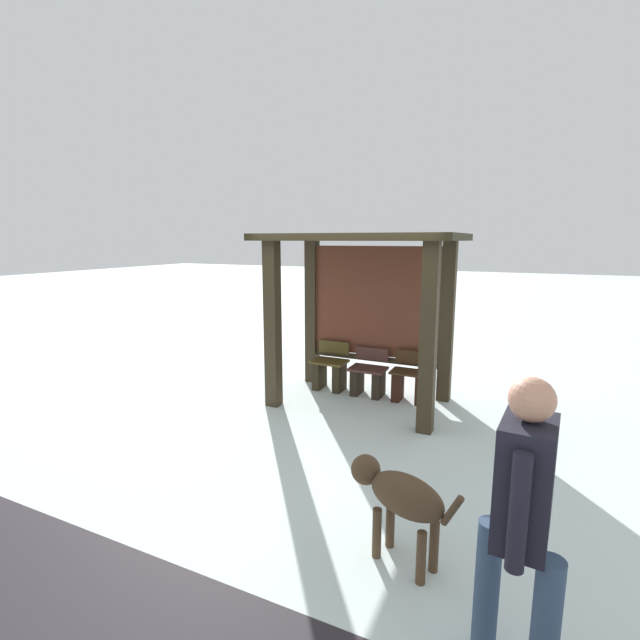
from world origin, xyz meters
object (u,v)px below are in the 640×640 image
bus_shelter (366,282)px  bench_center_inside (368,378)px  person_walking (523,511)px  dog (399,496)px  bench_right_inside (410,382)px  bench_left_inside (330,371)px

bus_shelter → bench_center_inside: bearing=90.0°
bus_shelter → person_walking: bus_shelter is taller
bus_shelter → dog: size_ratio=3.03×
bench_center_inside → person_walking: bearing=-61.1°
bench_right_inside → person_walking: (1.59, -4.08, 0.72)m
person_walking → dog: 1.15m
bench_center_inside → bus_shelter: bearing=-90.0°
dog → bus_shelter: bearing=113.8°
bench_center_inside → person_walking: (2.25, -4.08, 0.73)m
bench_right_inside → dog: bearing=-77.3°
bench_right_inside → dog: bench_right_inside is taller
bus_shelter → person_walking: size_ratio=1.59×
person_walking → dog: (-0.82, 0.64, -0.48)m
bench_right_inside → dog: (0.77, -3.43, 0.23)m
person_walking → dog: bearing=141.9°
bench_left_inside → person_walking: person_walking is taller
bus_shelter → person_walking: bearing=-59.9°
bench_center_inside → dog: (1.43, -3.43, 0.25)m
bench_right_inside → bus_shelter: bearing=-163.6°
bench_center_inside → person_walking: 4.71m
bench_left_inside → bench_right_inside: (1.31, 0.00, -0.01)m
bench_left_inside → person_walking: (2.91, -4.08, 0.71)m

